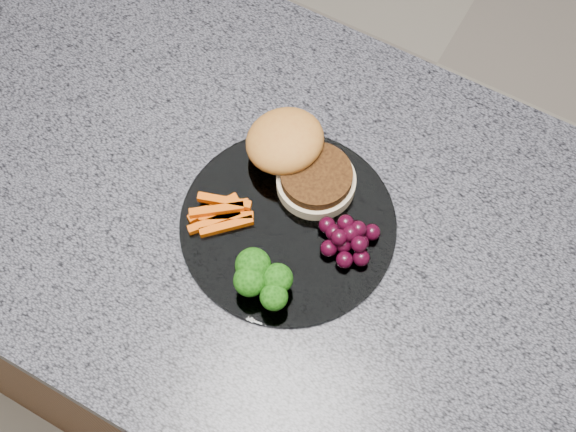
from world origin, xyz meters
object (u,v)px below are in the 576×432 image
object	(u,v)px
plate	(288,224)
grape_bunch	(348,238)
burger	(296,156)
island_cabinet	(240,315)

from	to	relation	value
plate	grape_bunch	distance (m)	0.08
plate	burger	xyz separation A→B (m)	(-0.03, 0.07, 0.03)
island_cabinet	plate	world-z (taller)	plate
island_cabinet	plate	distance (m)	0.48
island_cabinet	grape_bunch	xyz separation A→B (m)	(0.17, 0.01, 0.49)
island_cabinet	burger	bearing A→B (deg)	46.28
burger	grape_bunch	distance (m)	0.12
island_cabinet	burger	world-z (taller)	burger
island_cabinet	plate	size ratio (longest dim) A/B	4.62
island_cabinet	burger	xyz separation A→B (m)	(0.07, 0.07, 0.50)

